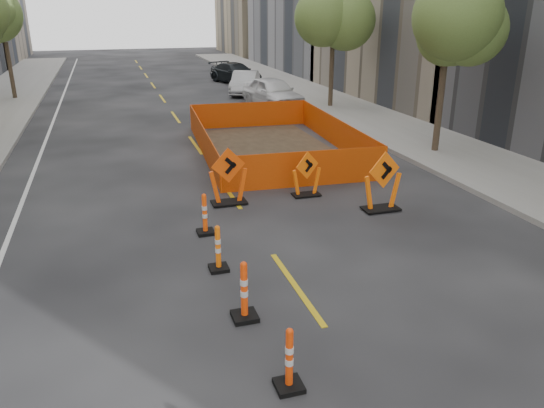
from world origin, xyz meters
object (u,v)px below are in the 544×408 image
object	(u,v)px
chevron_sign_left	(228,176)
chevron_sign_center	(307,174)
channelizer_5	(218,248)
chevron_sign_right	(383,181)
parked_car_near	(273,93)
parked_car_mid	(245,83)
parked_car_far	(236,73)
channelizer_3	(289,359)
channelizer_6	(205,214)
channelizer_4	(244,291)

from	to	relation	value
chevron_sign_left	chevron_sign_center	xyz separation A→B (m)	(2.31, -0.00, -0.14)
channelizer_5	chevron_sign_right	distance (m)	5.38
chevron_sign_center	chevron_sign_left	bearing A→B (deg)	161.34
chevron_sign_left	parked_car_near	bearing A→B (deg)	58.90
parked_car_mid	parked_car_far	world-z (taller)	parked_car_far
channelizer_3	chevron_sign_left	distance (m)	7.82
chevron_sign_left	parked_car_mid	size ratio (longest dim) A/B	0.38
channelizer_6	parked_car_near	distance (m)	17.37
parked_car_mid	parked_car_far	bearing A→B (deg)	104.60
chevron_sign_left	parked_car_mid	xyz separation A→B (m)	(5.45, 19.28, -0.11)
parked_car_near	parked_car_far	bearing A→B (deg)	78.56
chevron_sign_center	parked_car_near	distance (m)	14.55
channelizer_4	chevron_sign_center	world-z (taller)	chevron_sign_center
chevron_sign_right	parked_car_far	bearing A→B (deg)	73.74
channelizer_3	chevron_sign_center	distance (m)	8.39
channelizer_6	chevron_sign_center	xyz separation A→B (m)	(3.33, 1.86, 0.15)
channelizer_3	channelizer_5	world-z (taller)	channelizer_3
channelizer_3	parked_car_far	xyz separation A→B (m)	(6.96, 32.21, 0.20)
chevron_sign_left	parked_car_far	size ratio (longest dim) A/B	0.33
channelizer_5	parked_car_near	distance (m)	19.22
channelizer_5	chevron_sign_right	xyz separation A→B (m)	(4.93, 2.12, 0.32)
channelizer_6	chevron_sign_left	bearing A→B (deg)	61.47
channelizer_6	parked_car_far	distance (m)	27.25
channelizer_5	chevron_sign_left	world-z (taller)	chevron_sign_left
parked_car_near	parked_car_mid	xyz separation A→B (m)	(-0.24, 5.13, -0.11)
channelizer_6	chevron_sign_right	bearing A→B (deg)	1.86
channelizer_3	channelizer_6	world-z (taller)	channelizer_6
channelizer_4	parked_car_mid	xyz separation A→B (m)	(6.49, 25.08, 0.14)
channelizer_4	channelizer_6	size ratio (longest dim) A/B	1.09
parked_car_near	parked_car_far	world-z (taller)	parked_car_near
chevron_sign_left	parked_car_mid	distance (m)	20.04
channelizer_6	parked_car_mid	size ratio (longest dim) A/B	0.24
parked_car_far	parked_car_mid	bearing A→B (deg)	-116.87
channelizer_6	chevron_sign_center	size ratio (longest dim) A/B	0.77
channelizer_5	chevron_sign_center	distance (m)	5.13
chevron_sign_center	parked_car_mid	size ratio (longest dim) A/B	0.32
chevron_sign_center	chevron_sign_right	size ratio (longest dim) A/B	0.81
channelizer_4	chevron_sign_right	xyz separation A→B (m)	(4.87, 4.09, 0.27)
chevron_sign_right	channelizer_6	bearing A→B (deg)	170.51
chevron_sign_right	parked_car_near	xyz separation A→B (m)	(1.86, 15.86, -0.01)
channelizer_4	parked_car_mid	size ratio (longest dim) A/B	0.26
channelizer_4	parked_car_far	bearing A→B (deg)	76.76
channelizer_4	channelizer_5	size ratio (longest dim) A/B	1.11
channelizer_5	parked_car_near	xyz separation A→B (m)	(6.79, 17.98, 0.31)
chevron_sign_left	chevron_sign_right	xyz separation A→B (m)	(3.83, -1.71, 0.02)
channelizer_4	parked_car_near	size ratio (longest dim) A/B	0.23
channelizer_6	channelizer_3	bearing A→B (deg)	-88.71
channelizer_4	chevron_sign_right	distance (m)	6.37
chevron_sign_left	parked_car_far	bearing A→B (deg)	66.85
channelizer_5	channelizer_6	distance (m)	1.97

